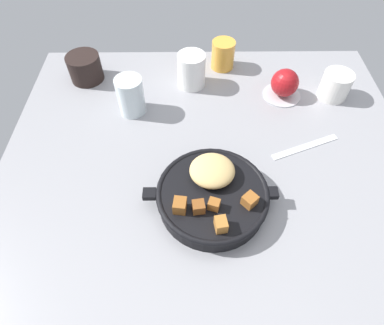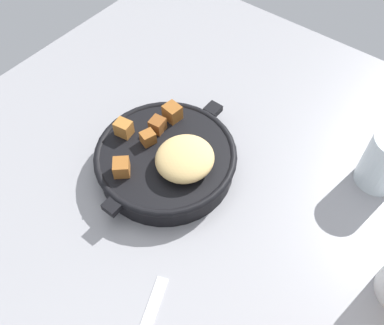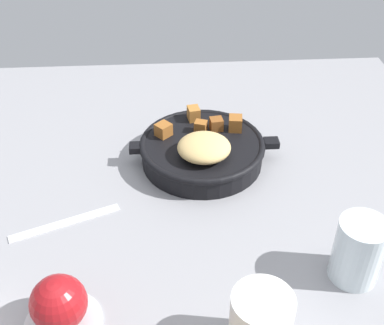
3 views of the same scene
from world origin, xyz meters
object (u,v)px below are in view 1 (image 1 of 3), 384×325
at_px(coffee_mug_dark, 85,68).
at_px(ceramic_mug_white, 335,85).
at_px(red_apple, 285,83).
at_px(water_glass_tall, 131,96).
at_px(white_creamer_pitcher, 191,70).
at_px(butter_knife, 305,147).
at_px(juice_glass_amber, 223,55).
at_px(cast_iron_skillet, 211,194).

xyz_separation_m(coffee_mug_dark, ceramic_mug_white, (0.67, -0.08, -0.00)).
distance_m(red_apple, water_glass_tall, 0.40).
bearing_deg(red_apple, white_creamer_pitcher, 168.63).
relative_size(butter_knife, juice_glass_amber, 2.19).
height_order(red_apple, water_glass_tall, water_glass_tall).
relative_size(red_apple, butter_knife, 0.41).
distance_m(water_glass_tall, white_creamer_pitcher, 0.18).
distance_m(juice_glass_amber, coffee_mug_dark, 0.39).
xyz_separation_m(red_apple, butter_knife, (0.02, -0.18, -0.04)).
height_order(red_apple, ceramic_mug_white, red_apple).
bearing_deg(coffee_mug_dark, white_creamer_pitcher, -5.47).
relative_size(butter_knife, water_glass_tall, 1.79).
height_order(red_apple, coffee_mug_dark, red_apple).
relative_size(cast_iron_skillet, water_glass_tall, 2.75).
xyz_separation_m(ceramic_mug_white, water_glass_tall, (-0.53, -0.05, 0.01)).
xyz_separation_m(butter_knife, juice_glass_amber, (-0.18, 0.31, 0.04)).
bearing_deg(butter_knife, coffee_mug_dark, 133.31).
height_order(butter_knife, ceramic_mug_white, ceramic_mug_white).
bearing_deg(cast_iron_skillet, ceramic_mug_white, 43.81).
xyz_separation_m(juice_glass_amber, coffee_mug_dark, (-0.38, -0.05, -0.00)).
bearing_deg(cast_iron_skillet, coffee_mug_dark, 128.79).
bearing_deg(white_creamer_pitcher, ceramic_mug_white, -7.96).
xyz_separation_m(juice_glass_amber, white_creamer_pitcher, (-0.09, -0.08, 0.01)).
distance_m(cast_iron_skillet, red_apple, 0.39).
bearing_deg(water_glass_tall, cast_iron_skillet, -55.85).
bearing_deg(coffee_mug_dark, juice_glass_amber, 7.77).
bearing_deg(red_apple, juice_glass_amber, 139.71).
bearing_deg(juice_glass_amber, water_glass_tall, -142.64).
bearing_deg(juice_glass_amber, cast_iron_skillet, -96.88).
bearing_deg(cast_iron_skillet, water_glass_tall, 124.15).
distance_m(coffee_mug_dark, white_creamer_pitcher, 0.29).
height_order(cast_iron_skillet, ceramic_mug_white, cast_iron_skillet).
bearing_deg(water_glass_tall, white_creamer_pitcher, 34.59).
relative_size(coffee_mug_dark, water_glass_tall, 0.92).
bearing_deg(butter_knife, ceramic_mug_white, 37.11).
bearing_deg(butter_knife, white_creamer_pitcher, 117.12).
distance_m(butter_knife, juice_glass_amber, 0.36).
relative_size(juice_glass_amber, coffee_mug_dark, 0.89).
height_order(cast_iron_skillet, coffee_mug_dark, cast_iron_skillet).
bearing_deg(juice_glass_amber, white_creamer_pitcher, -138.43).
height_order(butter_knife, white_creamer_pitcher, white_creamer_pitcher).
distance_m(coffee_mug_dark, water_glass_tall, 0.19).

